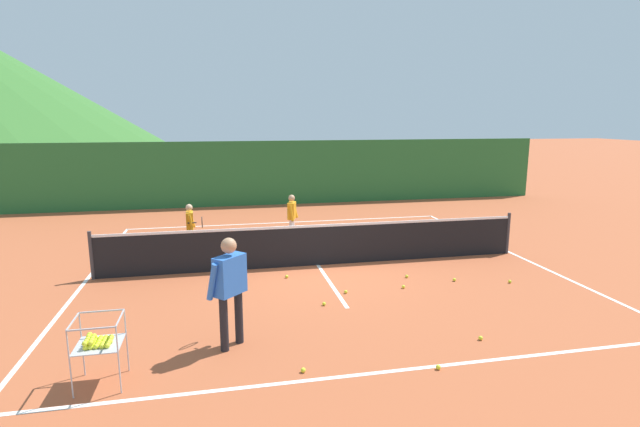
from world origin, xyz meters
The scene contains 23 objects.
ground_plane centered at (0.00, 0.00, 0.00)m, with size 120.00×120.00×0.00m, color #B25633.
line_baseline_near centered at (0.00, -4.97, 0.00)m, with size 10.10×0.08×0.01m, color white.
line_baseline_far centered at (0.00, 4.84, 0.00)m, with size 10.10×0.08×0.01m, color white.
line_sideline_west centered at (-5.05, 0.00, 0.00)m, with size 0.08×9.81×0.01m, color white.
line_sideline_east centered at (5.05, 0.00, 0.00)m, with size 0.08×9.81×0.01m, color white.
line_service_center centered at (0.00, 0.00, 0.00)m, with size 0.08×5.39×0.01m, color white.
tennis_net centered at (0.00, 0.00, 0.50)m, with size 9.92×0.08×1.05m.
instructor centered at (-2.10, -3.76, 1.02)m, with size 0.63×0.79×1.69m.
student_0 centered at (-2.95, 1.73, 0.76)m, with size 0.42×0.60×1.26m.
student_1 centered at (-0.26, 2.30, 0.79)m, with size 0.37×0.53×1.32m.
ball_cart centered at (-3.80, -4.50, 0.59)m, with size 0.58×0.58×0.90m.
tennis_ball_0 centered at (-0.39, -2.47, 0.03)m, with size 0.07×0.07×0.07m, color yellow.
tennis_ball_1 centered at (3.69, -2.06, 0.03)m, with size 0.07×0.07×0.07m, color yellow.
tennis_ball_2 centered at (1.38, -1.90, 0.03)m, with size 0.07×0.07×0.07m, color yellow.
tennis_ball_3 centered at (1.70, -4.35, 0.03)m, with size 0.07×0.07×0.07m, color yellow.
tennis_ball_4 centered at (-1.18, -4.75, 0.03)m, with size 0.07×0.07×0.07m, color yellow.
tennis_ball_5 centered at (0.66, -5.05, 0.03)m, with size 0.07×0.07×0.07m, color yellow.
tennis_ball_6 centered at (1.70, -1.30, 0.03)m, with size 0.07×0.07×0.07m, color yellow.
tennis_ball_7 centered at (-0.85, -0.78, 0.03)m, with size 0.07×0.07×0.07m, color yellow.
tennis_ball_8 centered at (2.60, -1.71, 0.03)m, with size 0.07×0.07×0.07m, color yellow.
tennis_ball_9 centered at (0.16, -1.95, 0.03)m, with size 0.07×0.07×0.07m, color yellow.
tennis_ball_10 centered at (-2.19, -1.94, 0.03)m, with size 0.07×0.07×0.07m, color yellow.
windscreen_fence centered at (0.00, 8.29, 1.26)m, with size 22.23×0.08×2.52m, color #286B33.
Camera 1 is at (-2.19, -10.71, 3.41)m, focal length 27.23 mm.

